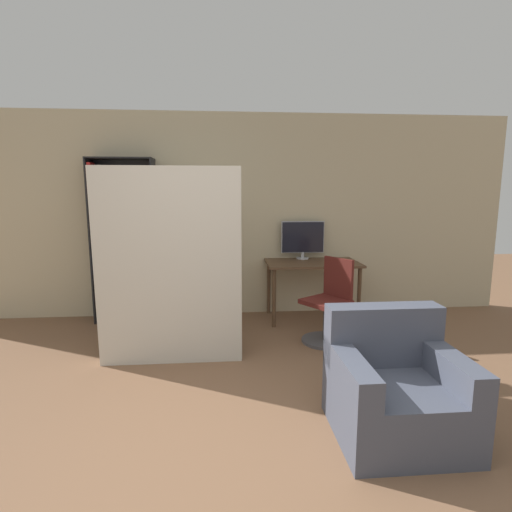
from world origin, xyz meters
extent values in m
plane|color=brown|center=(0.00, 0.00, 0.00)|extent=(16.00, 16.00, 0.00)
cube|color=#C6B793|center=(0.00, 3.40, 1.35)|extent=(8.00, 0.06, 2.70)
cube|color=brown|center=(1.24, 3.03, 0.75)|extent=(1.20, 0.69, 0.03)
cylinder|color=brown|center=(0.70, 2.74, 0.37)|extent=(0.05, 0.05, 0.74)
cylinder|color=brown|center=(1.79, 2.74, 0.37)|extent=(0.05, 0.05, 0.74)
cylinder|color=brown|center=(0.70, 3.31, 0.37)|extent=(0.05, 0.05, 0.74)
cylinder|color=brown|center=(1.79, 3.31, 0.37)|extent=(0.05, 0.05, 0.74)
cylinder|color=#B7B7BC|center=(1.16, 3.27, 0.78)|extent=(0.16, 0.16, 0.02)
cylinder|color=#B7B7BC|center=(1.16, 3.27, 0.83)|extent=(0.04, 0.04, 0.07)
cube|color=#B7B7BC|center=(1.16, 3.28, 1.07)|extent=(0.59, 0.02, 0.43)
cube|color=black|center=(1.16, 3.27, 1.07)|extent=(0.56, 0.03, 0.41)
cylinder|color=#4C4C51|center=(1.21, 2.19, 0.01)|extent=(0.52, 0.52, 0.03)
cylinder|color=#4C4C51|center=(1.21, 2.19, 0.23)|extent=(0.05, 0.05, 0.41)
cube|color=#591E19|center=(1.21, 2.19, 0.46)|extent=(0.61, 0.61, 0.05)
cube|color=#591E19|center=(1.38, 2.30, 0.71)|extent=(0.25, 0.35, 0.45)
cube|color=black|center=(-1.57, 3.20, 1.05)|extent=(0.02, 0.35, 2.09)
cube|color=black|center=(-0.79, 3.20, 1.05)|extent=(0.02, 0.35, 2.09)
cube|color=black|center=(-1.18, 3.37, 1.05)|extent=(0.80, 0.02, 2.09)
cube|color=black|center=(-1.18, 3.20, 0.01)|extent=(0.76, 0.31, 0.02)
cube|color=black|center=(-1.18, 3.20, 0.53)|extent=(0.76, 0.31, 0.02)
cube|color=black|center=(-1.18, 3.20, 1.05)|extent=(0.76, 0.31, 0.02)
cube|color=black|center=(-1.18, 3.20, 1.57)|extent=(0.76, 0.31, 0.02)
cube|color=black|center=(-1.18, 3.20, 2.08)|extent=(0.76, 0.31, 0.02)
cube|color=brown|center=(-1.54, 3.22, 0.20)|extent=(0.02, 0.18, 0.37)
cube|color=teal|center=(-1.51, 3.23, 0.24)|extent=(0.04, 0.20, 0.44)
cube|color=red|center=(-1.47, 3.18, 0.25)|extent=(0.02, 0.25, 0.46)
cube|color=orange|center=(-1.44, 3.20, 0.17)|extent=(0.03, 0.20, 0.30)
cube|color=red|center=(-1.39, 3.18, 0.19)|extent=(0.03, 0.23, 0.34)
cube|color=#7A2D84|center=(-1.37, 3.22, 0.17)|extent=(0.02, 0.21, 0.31)
cube|color=#7A2D84|center=(-1.33, 3.21, 0.19)|extent=(0.04, 0.24, 0.33)
cube|color=orange|center=(-1.30, 3.19, 0.24)|extent=(0.02, 0.21, 0.44)
cube|color=#1E4C9E|center=(-1.53, 3.21, 0.74)|extent=(0.04, 0.26, 0.42)
cube|color=#1E4C9E|center=(-1.50, 3.24, 0.75)|extent=(0.02, 0.23, 0.44)
cube|color=#232328|center=(-1.47, 3.16, 0.76)|extent=(0.03, 0.20, 0.44)
cube|color=#232328|center=(-1.43, 3.16, 0.72)|extent=(0.02, 0.23, 0.37)
cube|color=silver|center=(-1.40, 3.21, 0.69)|extent=(0.02, 0.20, 0.30)
cube|color=brown|center=(-1.53, 3.18, 1.26)|extent=(0.04, 0.24, 0.40)
cube|color=#1E4C9E|center=(-1.50, 3.24, 1.28)|extent=(0.03, 0.22, 0.44)
cube|color=gold|center=(-1.46, 3.20, 1.26)|extent=(0.04, 0.24, 0.40)
cube|color=red|center=(-1.42, 3.17, 1.25)|extent=(0.03, 0.24, 0.38)
cube|color=#232328|center=(-1.39, 3.19, 1.26)|extent=(0.02, 0.26, 0.42)
cube|color=orange|center=(-1.36, 3.21, 1.21)|extent=(0.03, 0.23, 0.31)
cube|color=silver|center=(-1.33, 3.17, 1.28)|extent=(0.02, 0.24, 0.45)
cube|color=#287A38|center=(-1.30, 3.17, 1.26)|extent=(0.03, 0.25, 0.41)
cube|color=red|center=(-1.53, 3.15, 1.80)|extent=(0.04, 0.19, 0.45)
cube|color=orange|center=(-1.49, 3.21, 1.78)|extent=(0.04, 0.27, 0.41)
cube|color=orange|center=(-1.45, 3.16, 1.78)|extent=(0.02, 0.21, 0.42)
cube|color=silver|center=(-1.42, 3.20, 1.79)|extent=(0.04, 0.20, 0.43)
cube|color=#287A38|center=(-1.38, 3.20, 1.77)|extent=(0.03, 0.26, 0.40)
cube|color=beige|center=(-0.44, 1.84, 0.96)|extent=(1.38, 0.24, 1.92)
cube|color=beige|center=(0.25, 1.84, 0.96)|extent=(0.01, 0.25, 1.88)
cube|color=beige|center=(-0.44, 2.17, 0.96)|extent=(1.38, 0.24, 1.92)
cube|color=beige|center=(0.25, 2.17, 0.96)|extent=(0.01, 0.24, 1.88)
cube|color=#474C5B|center=(1.26, 0.44, 0.20)|extent=(0.85, 0.80, 0.40)
cube|color=#474C5B|center=(1.26, 0.74, 0.62)|extent=(0.85, 0.20, 0.45)
cube|color=#474C5B|center=(0.92, 0.44, 0.50)|extent=(0.16, 0.80, 0.20)
cube|color=#474C5B|center=(1.61, 0.44, 0.50)|extent=(0.16, 0.80, 0.20)
camera|label=1|loc=(0.07, -2.02, 1.69)|focal=28.00mm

